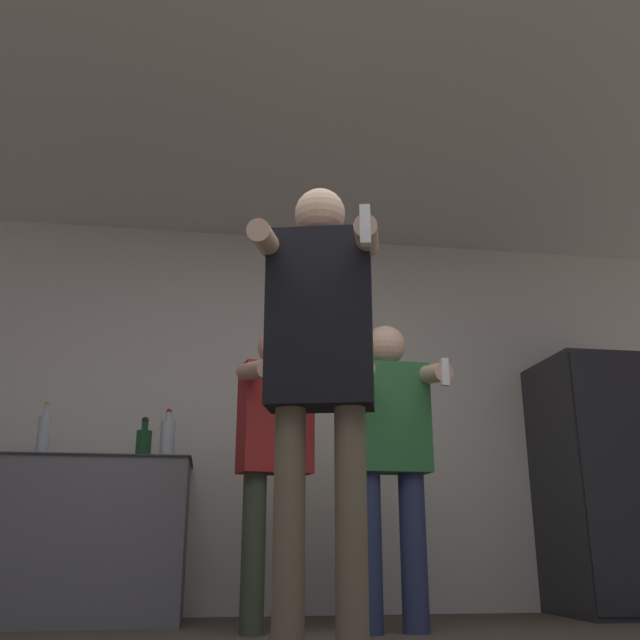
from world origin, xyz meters
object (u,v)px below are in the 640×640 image
Objects in this scene: bottle_red_label at (167,439)px; person_spectator_back at (276,441)px; bottle_green_wine at (144,443)px; person_man_side at (389,444)px; refrigerator at (604,483)px; person_woman_foreground at (320,357)px; bottle_tall_gin at (43,435)px.

person_spectator_back is (0.60, -0.58, -0.08)m from bottle_red_label.
bottle_green_wine is 0.16× the size of person_man_side.
refrigerator is at bearing 0.48° from bottle_green_wine.
bottle_red_label is at bearing 108.48° from person_woman_foreground.
refrigerator is 1.73m from person_man_side.
person_woman_foreground is (0.63, -1.90, 0.04)m from bottle_red_label.
refrigerator is 5.24× the size of bottle_red_label.
refrigerator is 6.38× the size of bottle_green_wine.
refrigerator is at bearing 41.71° from person_woman_foreground.
person_spectator_back reaches higher than bottle_green_wine.
bottle_green_wine is at bearing 112.13° from person_woman_foreground.
refrigerator reaches higher than person_spectator_back.
bottle_tall_gin is (-0.57, 0.00, 0.03)m from bottle_green_wine.
person_woman_foreground reaches higher than refrigerator.
bottle_green_wine is at bearing 141.94° from person_spectator_back.
refrigerator is at bearing 15.36° from person_spectator_back.
person_man_side is at bearing -6.22° from person_spectator_back.
person_spectator_back is at bearing 91.48° from person_woman_foreground.
bottle_red_label is 0.84m from person_spectator_back.
bottle_tall_gin is 0.19× the size of person_woman_foreground.
bottle_tall_gin is at bearing 161.40° from person_man_side.
person_woman_foreground is 1.09× the size of person_man_side.
refrigerator reaches higher than bottle_green_wine.
bottle_red_label is (-2.79, -0.02, 0.22)m from refrigerator.
bottle_tall_gin is 0.21× the size of person_spectator_back.
bottle_red_label is 1.36m from person_man_side.
bottle_red_label is at bearing 136.11° from person_spectator_back.
person_man_side reaches higher than bottle_green_wine.
bottle_tall_gin is at bearing 180.00° from bottle_green_wine.
bottle_green_wine is at bearing -179.52° from refrigerator.
person_woman_foreground is 1.11× the size of person_spectator_back.
refrigerator is 2.80m from bottle_red_label.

